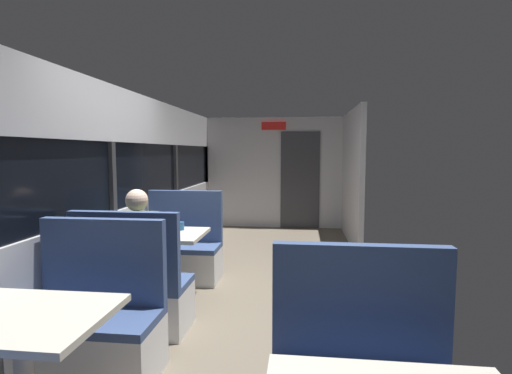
{
  "coord_description": "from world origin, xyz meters",
  "views": [
    {
      "loc": [
        0.57,
        -3.91,
        1.6
      ],
      "look_at": [
        -0.2,
        2.69,
        0.98
      ],
      "focal_mm": 27.21,
      "sensor_mm": 36.0,
      "label": 1
    }
  ],
  "objects_px": {
    "dining_table_mid_window": "(161,242)",
    "coffee_cup_primary": "(181,226)",
    "bench_mid_window_facing_entry": "(182,253)",
    "dining_table_near_window": "(22,332)",
    "seated_passenger": "(137,269)",
    "bench_near_window_facing_entry": "(94,329)",
    "bench_mid_window_facing_end": "(134,294)"
  },
  "relations": [
    {
      "from": "bench_mid_window_facing_end",
      "to": "dining_table_near_window",
      "type": "bearing_deg",
      "value": -90.0
    },
    {
      "from": "dining_table_near_window",
      "to": "coffee_cup_primary",
      "type": "xyz_separation_m",
      "value": [
        0.17,
        2.23,
        0.15
      ]
    },
    {
      "from": "bench_near_window_facing_entry",
      "to": "seated_passenger",
      "type": "bearing_deg",
      "value": 90.0
    },
    {
      "from": "bench_mid_window_facing_end",
      "to": "dining_table_mid_window",
      "type": "bearing_deg",
      "value": 90.0
    },
    {
      "from": "bench_mid_window_facing_end",
      "to": "bench_mid_window_facing_entry",
      "type": "relative_size",
      "value": 1.0
    },
    {
      "from": "dining_table_near_window",
      "to": "seated_passenger",
      "type": "bearing_deg",
      "value": 90.0
    },
    {
      "from": "bench_near_window_facing_entry",
      "to": "bench_mid_window_facing_entry",
      "type": "bearing_deg",
      "value": 90.0
    },
    {
      "from": "dining_table_near_window",
      "to": "bench_near_window_facing_entry",
      "type": "xyz_separation_m",
      "value": [
        0.0,
        0.7,
        -0.31
      ]
    },
    {
      "from": "dining_table_near_window",
      "to": "bench_mid_window_facing_entry",
      "type": "bearing_deg",
      "value": 90.0
    },
    {
      "from": "dining_table_near_window",
      "to": "coffee_cup_primary",
      "type": "distance_m",
      "value": 2.24
    },
    {
      "from": "bench_near_window_facing_entry",
      "to": "dining_table_near_window",
      "type": "bearing_deg",
      "value": -90.0
    },
    {
      "from": "dining_table_near_window",
      "to": "dining_table_mid_window",
      "type": "xyz_separation_m",
      "value": [
        0.0,
        2.08,
        0.0
      ]
    },
    {
      "from": "dining_table_near_window",
      "to": "seated_passenger",
      "type": "xyz_separation_m",
      "value": [
        0.0,
        1.45,
        -0.1
      ]
    },
    {
      "from": "dining_table_near_window",
      "to": "seated_passenger",
      "type": "relative_size",
      "value": 0.71
    },
    {
      "from": "bench_near_window_facing_entry",
      "to": "bench_mid_window_facing_end",
      "type": "distance_m",
      "value": 0.68
    },
    {
      "from": "coffee_cup_primary",
      "to": "bench_near_window_facing_entry",
      "type": "bearing_deg",
      "value": -96.26
    },
    {
      "from": "dining_table_mid_window",
      "to": "bench_mid_window_facing_end",
      "type": "bearing_deg",
      "value": -90.0
    },
    {
      "from": "dining_table_mid_window",
      "to": "coffee_cup_primary",
      "type": "distance_m",
      "value": 0.27
    },
    {
      "from": "dining_table_mid_window",
      "to": "seated_passenger",
      "type": "relative_size",
      "value": 0.71
    },
    {
      "from": "dining_table_near_window",
      "to": "bench_mid_window_facing_end",
      "type": "xyz_separation_m",
      "value": [
        0.0,
        1.38,
        -0.31
      ]
    },
    {
      "from": "dining_table_mid_window",
      "to": "coffee_cup_primary",
      "type": "relative_size",
      "value": 10.0
    },
    {
      "from": "bench_mid_window_facing_end",
      "to": "coffee_cup_primary",
      "type": "xyz_separation_m",
      "value": [
        0.17,
        0.85,
        0.46
      ]
    },
    {
      "from": "seated_passenger",
      "to": "bench_near_window_facing_entry",
      "type": "bearing_deg",
      "value": -90.0
    },
    {
      "from": "bench_mid_window_facing_entry",
      "to": "coffee_cup_primary",
      "type": "bearing_deg",
      "value": -72.93
    },
    {
      "from": "bench_near_window_facing_entry",
      "to": "seated_passenger",
      "type": "height_order",
      "value": "seated_passenger"
    },
    {
      "from": "coffee_cup_primary",
      "to": "dining_table_mid_window",
      "type": "bearing_deg",
      "value": -137.69
    },
    {
      "from": "dining_table_mid_window",
      "to": "bench_near_window_facing_entry",
      "type": "bearing_deg",
      "value": -90.0
    },
    {
      "from": "dining_table_mid_window",
      "to": "seated_passenger",
      "type": "xyz_separation_m",
      "value": [
        0.0,
        -0.63,
        -0.1
      ]
    },
    {
      "from": "coffee_cup_primary",
      "to": "dining_table_near_window",
      "type": "bearing_deg",
      "value": -94.31
    },
    {
      "from": "dining_table_mid_window",
      "to": "bench_mid_window_facing_entry",
      "type": "bearing_deg",
      "value": 90.0
    },
    {
      "from": "bench_near_window_facing_entry",
      "to": "dining_table_mid_window",
      "type": "height_order",
      "value": "bench_near_window_facing_entry"
    },
    {
      "from": "dining_table_mid_window",
      "to": "seated_passenger",
      "type": "bearing_deg",
      "value": -90.0
    }
  ]
}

